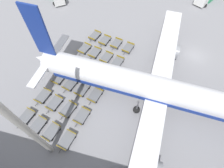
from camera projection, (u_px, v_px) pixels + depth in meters
ground_plane at (195, 56)px, 34.54m from camera, size 500.00×500.00×0.00m
airplane at (165, 92)px, 25.99m from camera, size 42.29×44.76×13.82m
baggage_dolly_row_near_col_a at (95, 36)px, 37.01m from camera, size 3.43×2.24×0.92m
baggage_dolly_row_near_col_b at (84, 49)px, 34.91m from camera, size 3.43×2.26×0.92m
baggage_dolly_row_near_col_c at (72, 62)px, 33.00m from camera, size 3.43×2.16×0.92m
baggage_dolly_row_near_col_d at (59, 78)px, 30.93m from camera, size 3.43×2.17×0.92m
baggage_dolly_row_near_col_e at (43, 96)px, 28.90m from camera, size 3.43×2.14×0.92m
baggage_dolly_row_near_col_f at (26, 117)px, 26.86m from camera, size 3.43×2.15×0.92m
baggage_dolly_row_mid_a_col_a at (105, 40)px, 36.23m from camera, size 3.44×2.19×0.92m
baggage_dolly_row_mid_a_col_b at (95, 53)px, 34.31m from camera, size 3.43×2.15×0.92m
baggage_dolly_row_mid_a_col_c at (84, 68)px, 32.24m from camera, size 3.43×2.11×0.92m
baggage_dolly_row_mid_a_col_d at (70, 84)px, 30.22m from camera, size 3.43×2.27×0.92m
baggage_dolly_row_mid_a_col_e at (54, 103)px, 28.17m from camera, size 3.44×2.22×0.92m
baggage_dolly_row_mid_a_col_f at (38, 125)px, 26.14m from camera, size 3.44×2.17×0.92m
baggage_dolly_row_mid_b_col_a at (116, 44)px, 35.72m from camera, size 3.43×2.17×0.92m
baggage_dolly_row_mid_b_col_b at (106, 58)px, 33.60m from camera, size 3.44×2.20×0.92m
baggage_dolly_row_mid_b_col_c at (95, 73)px, 31.58m from camera, size 3.44×2.21×0.92m
baggage_dolly_row_mid_b_col_d at (82, 90)px, 29.61m from camera, size 3.44×2.20×0.92m
baggage_dolly_row_mid_b_col_e at (68, 109)px, 27.57m from camera, size 3.43×2.30×0.92m
baggage_dolly_row_mid_b_col_f at (51, 132)px, 25.59m from camera, size 3.43×2.24×0.92m
baggage_dolly_row_far_col_a at (128, 48)px, 35.02m from camera, size 3.43×2.24×0.92m
baggage_dolly_row_far_col_b at (117, 62)px, 32.96m from camera, size 3.44×2.19×0.92m
baggage_dolly_row_far_col_c at (108, 77)px, 31.01m from camera, size 3.43×2.16×0.92m
baggage_dolly_row_far_col_d at (95, 95)px, 28.99m from camera, size 3.44×2.20×0.92m
baggage_dolly_row_far_col_e at (82, 116)px, 26.95m from camera, size 3.43×2.16×0.92m
baggage_dolly_row_far_col_f at (67, 140)px, 24.92m from camera, size 3.43×2.13×0.92m
apron_light_mast at (13, 118)px, 14.97m from camera, size 2.00×0.76×20.89m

